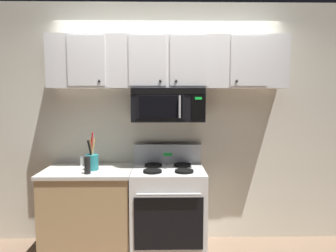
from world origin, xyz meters
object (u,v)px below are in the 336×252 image
at_px(salt_shaker, 82,161).
at_px(pepper_mill, 87,165).
at_px(utensil_crock_teal, 92,160).
at_px(stove_range, 168,209).
at_px(over_range_microwave, 168,105).

height_order(salt_shaker, pepper_mill, pepper_mill).
relative_size(utensil_crock_teal, pepper_mill, 2.33).
relative_size(salt_shaker, pepper_mill, 0.62).
relative_size(stove_range, salt_shaker, 10.67).
bearing_deg(over_range_microwave, salt_shaker, 176.15).
bearing_deg(utensil_crock_teal, salt_shaker, 127.57).
height_order(stove_range, over_range_microwave, over_range_microwave).
relative_size(over_range_microwave, pepper_mill, 4.47).
bearing_deg(pepper_mill, over_range_microwave, 21.00).
distance_m(utensil_crock_teal, salt_shaker, 0.27).
xyz_separation_m(stove_range, pepper_mill, (-0.80, -0.19, 0.52)).
xyz_separation_m(over_range_microwave, pepper_mill, (-0.80, -0.31, -0.59)).
bearing_deg(salt_shaker, utensil_crock_teal, -52.43).
height_order(utensil_crock_teal, pepper_mill, utensil_crock_teal).
relative_size(stove_range, over_range_microwave, 1.47).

